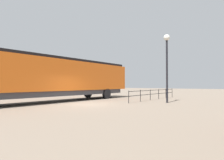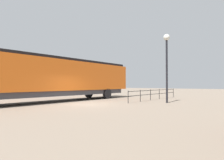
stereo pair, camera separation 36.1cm
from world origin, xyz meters
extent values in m
plane|color=#756656|center=(0.00, 0.00, 0.00)|extent=(120.00, 120.00, 0.00)
cube|color=orange|center=(-3.83, -0.48, 2.32)|extent=(3.07, 18.39, 2.64)
cube|color=black|center=(-3.83, 7.35, 1.93)|extent=(2.94, 2.73, 1.85)
cube|color=black|center=(-3.83, -0.48, 3.76)|extent=(2.76, 17.66, 0.24)
cube|color=#38383D|center=(-3.83, -0.48, 0.78)|extent=(2.76, 16.92, 0.45)
cylinder|color=black|center=(-5.21, 5.40, 0.55)|extent=(0.30, 1.10, 1.10)
cylinder|color=black|center=(-2.44, 5.40, 0.55)|extent=(0.30, 1.10, 1.10)
cylinder|color=black|center=(4.48, 4.87, 2.66)|extent=(0.16, 0.16, 5.32)
sphere|color=silver|center=(4.48, 4.87, 5.48)|extent=(0.52, 0.52, 0.52)
cube|color=black|center=(2.15, 7.43, 0.95)|extent=(0.04, 9.74, 0.04)
cube|color=black|center=(2.15, 7.43, 0.57)|extent=(0.04, 9.74, 0.04)
cylinder|color=black|center=(2.15, 2.56, 0.52)|extent=(0.05, 0.05, 1.04)
cylinder|color=black|center=(2.15, 4.51, 0.52)|extent=(0.05, 0.05, 1.04)
cylinder|color=black|center=(2.15, 6.46, 0.52)|extent=(0.05, 0.05, 1.04)
cylinder|color=black|center=(2.15, 8.41, 0.52)|extent=(0.05, 0.05, 1.04)
cylinder|color=black|center=(2.15, 10.35, 0.52)|extent=(0.05, 0.05, 1.04)
cylinder|color=black|center=(2.15, 12.30, 0.52)|extent=(0.05, 0.05, 1.04)
camera|label=1|loc=(10.82, -11.06, 1.55)|focal=31.67mm
camera|label=2|loc=(11.10, -10.84, 1.55)|focal=31.67mm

